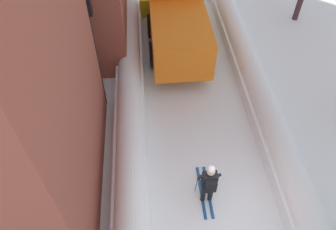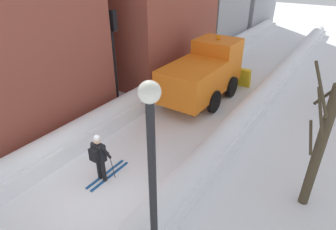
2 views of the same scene
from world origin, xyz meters
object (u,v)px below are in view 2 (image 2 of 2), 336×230
Objects in this scene: skier at (99,156)px; bare_tree_near at (319,146)px; street_lamp at (152,168)px; plow_truck at (205,72)px; traffic_light_pole at (114,42)px.

skier is 6.61m from bare_tree_near.
street_lamp is 1.13× the size of bare_tree_near.
skier is at bearing -155.23° from bare_tree_near.
street_lamp is at bearing -69.16° from plow_truck.
bare_tree_near is (5.92, 2.73, 1.10)m from skier.
street_lamp reaches higher than bare_tree_near.
plow_truck is at bearing 140.53° from bare_tree_near.
plow_truck is 4.83m from traffic_light_pole.
plow_truck is 3.31× the size of skier.
bare_tree_near is (9.18, -1.77, -1.18)m from traffic_light_pole.
plow_truck is at bearing 45.88° from traffic_light_pole.
bare_tree_near is at bearing 59.81° from street_lamp.
traffic_light_pole is 9.43m from bare_tree_near.
street_lamp is at bearing -42.44° from traffic_light_pole.
plow_truck is 7.88m from bare_tree_near.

